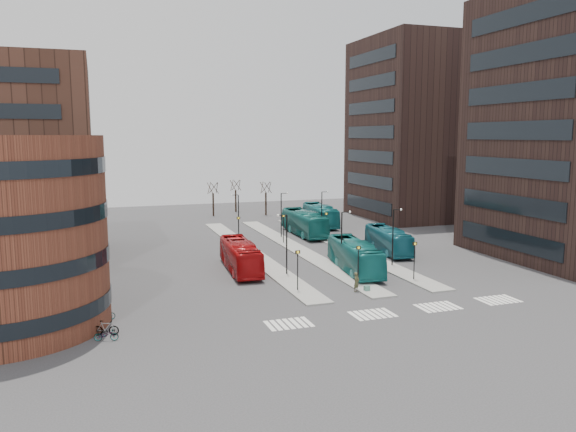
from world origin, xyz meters
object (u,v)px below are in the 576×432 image
object	(u,v)px
teal_bus_d	(320,215)
teal_bus_c	(388,240)
commuter_b	(371,271)
suitcase	(367,289)
teal_bus_b	(304,223)
bicycle_far	(105,314)
commuter_c	(343,262)
bicycle_near	(106,335)
bicycle_mid	(106,328)
commuter_a	(251,265)
red_bus	(240,256)
traveller	(357,282)
teal_bus_a	(355,256)

from	to	relation	value
teal_bus_d	teal_bus_c	bearing A→B (deg)	-83.77
commuter_b	suitcase	bearing A→B (deg)	143.57
teal_bus_b	bicycle_far	xyz separation A→B (m)	(-27.39, -29.58, -1.32)
commuter_c	bicycle_near	bearing A→B (deg)	-23.56
bicycle_mid	bicycle_near	bearing A→B (deg)	-164.74
teal_bus_b	commuter_b	bearing A→B (deg)	-94.63
teal_bus_b	bicycle_mid	distance (m)	43.09
commuter_c	bicycle_mid	world-z (taller)	commuter_c
commuter_a	commuter_c	size ratio (longest dim) A/B	1.12
teal_bus_c	commuter_a	size ratio (longest dim) A/B	6.20
commuter_a	bicycle_far	bearing A→B (deg)	21.12
teal_bus_c	commuter_c	size ratio (longest dim) A/B	6.97
teal_bus_c	commuter_c	bearing A→B (deg)	-135.74
red_bus	commuter_c	world-z (taller)	red_bus
suitcase	commuter_c	world-z (taller)	commuter_c
commuter_b	bicycle_mid	world-z (taller)	commuter_b
suitcase	teal_bus_d	size ratio (longest dim) A/B	0.05
bicycle_far	bicycle_near	bearing A→B (deg)	-171.18
teal_bus_b	traveller	size ratio (longest dim) A/B	6.99
red_bus	teal_bus_b	distance (m)	22.44
teal_bus_a	traveller	bearing A→B (deg)	-106.67
traveller	bicycle_mid	bearing A→B (deg)	161.80
bicycle_far	teal_bus_c	bearing A→B (deg)	-56.34
commuter_a	bicycle_mid	world-z (taller)	commuter_a
suitcase	teal_bus_b	bearing A→B (deg)	76.70
commuter_a	bicycle_mid	xyz separation A→B (m)	(-14.37, -14.08, -0.31)
teal_bus_d	commuter_b	bearing A→B (deg)	-97.67
red_bus	teal_bus_d	world-z (taller)	teal_bus_d
red_bus	teal_bus_d	bearing A→B (deg)	55.97
suitcase	commuter_b	xyz separation A→B (m)	(2.43, 3.94, 0.58)
traveller	commuter_c	bearing A→B (deg)	44.25
teal_bus_d	traveller	bearing A→B (deg)	-101.23
commuter_a	commuter_b	size ratio (longest dim) A/B	0.98
suitcase	red_bus	distance (m)	14.56
suitcase	bicycle_mid	size ratio (longest dim) A/B	0.33
red_bus	bicycle_mid	size ratio (longest dim) A/B	6.21
traveller	bicycle_near	xyz separation A→B (m)	(-21.64, -5.56, -0.45)
red_bus	commuter_b	bearing A→B (deg)	-30.54
teal_bus_d	commuter_b	world-z (taller)	teal_bus_d
suitcase	commuter_a	xyz separation A→B (m)	(-8.07, 10.10, 0.56)
teal_bus_a	teal_bus_c	distance (m)	10.92
teal_bus_a	commuter_c	distance (m)	1.63
commuter_b	bicycle_near	bearing A→B (deg)	105.12
teal_bus_b	commuter_a	distance (m)	23.19
red_bus	teal_bus_b	world-z (taller)	teal_bus_b
suitcase	commuter_a	size ratio (longest dim) A/B	0.35
teal_bus_b	commuter_c	bearing A→B (deg)	-98.40
traveller	bicycle_far	bearing A→B (deg)	152.25
teal_bus_c	commuter_a	distance (m)	19.05
suitcase	commuter_b	world-z (taller)	commuter_b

